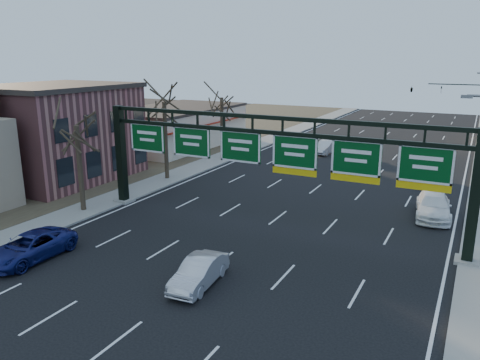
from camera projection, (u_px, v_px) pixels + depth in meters
The scene contains 16 objects.
ground at pixel (200, 278), 23.18m from camera, with size 160.00×160.00×0.00m, color black.
sidewalk_left at pixel (197, 167), 46.02m from camera, with size 3.00×120.00×0.12m, color gray.
dirt_strip_left at pixel (103, 156), 51.43m from camera, with size 21.00×120.00×0.06m, color #473D2B.
lane_markings at pixel (323, 183), 40.36m from camera, with size 21.60×120.00×0.01m, color white.
sign_gantry at pixel (269, 157), 28.79m from camera, with size 24.60×1.20×7.20m.
brick_block at pixel (58, 132), 41.09m from camera, with size 10.40×12.40×8.30m.
cream_strip at pixel (176, 126), 57.00m from camera, with size 10.90×18.40×4.70m.
tree_gantry at pixel (75, 110), 31.32m from camera, with size 3.60×3.60×8.48m.
tree_mid at pixel (164, 90), 39.72m from camera, with size 3.60×3.60×9.24m.
tree_far at pixel (222, 87), 48.40m from camera, with size 3.60×3.60×8.86m.
traffic_signal_mast at pixel (438, 93), 66.48m from camera, with size 10.16×0.54×7.00m.
car_blue_suv at pixel (30, 247), 25.10m from camera, with size 2.36×5.12×1.42m, color navy.
car_silver_sedan at pixel (199, 272), 22.27m from camera, with size 1.42×4.06×1.34m, color silver.
car_white_wagon at pixel (433, 206), 31.77m from camera, with size 2.19×5.40×1.57m, color white.
car_grey_far at pixel (423, 173), 40.56m from camera, with size 1.83×4.56×1.55m, color #3E4043.
car_silver_distant at pixel (326, 147), 52.57m from camera, with size 1.51×4.33×1.43m, color silver.
Camera 1 is at (11.49, -17.88, 10.64)m, focal length 35.00 mm.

